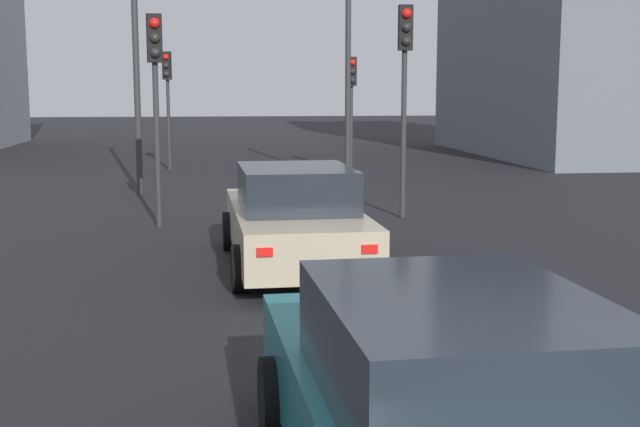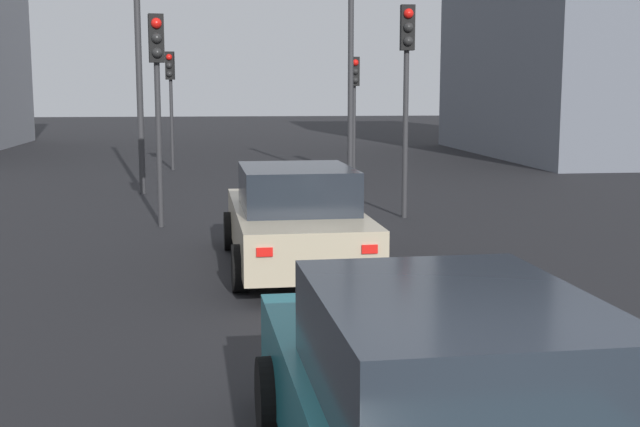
% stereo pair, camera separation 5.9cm
% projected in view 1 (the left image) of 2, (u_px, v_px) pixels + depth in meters
% --- Properties ---
extents(car_beige_lead, '(4.83, 2.10, 1.54)m').
position_uv_depth(car_beige_lead, '(294.00, 219.00, 12.46)').
color(car_beige_lead, tan).
rests_on(car_beige_lead, ground_plane).
extents(car_teal_second, '(4.81, 2.06, 1.53)m').
position_uv_depth(car_teal_second, '(447.00, 415.00, 4.97)').
color(car_teal_second, '#19606B').
rests_on(car_teal_second, ground_plane).
extents(traffic_light_near_left, '(0.33, 0.31, 4.06)m').
position_uv_depth(traffic_light_near_left, '(155.00, 75.00, 15.75)').
color(traffic_light_near_left, '#2D2D30').
rests_on(traffic_light_near_left, ground_plane).
extents(traffic_light_near_right, '(0.32, 0.29, 3.66)m').
position_uv_depth(traffic_light_near_right, '(352.00, 90.00, 26.04)').
color(traffic_light_near_right, '#2D2D30').
rests_on(traffic_light_near_right, ground_plane).
extents(traffic_light_far_left, '(0.33, 0.30, 3.87)m').
position_uv_depth(traffic_light_far_left, '(167.00, 85.00, 27.17)').
color(traffic_light_far_left, '#2D2D30').
rests_on(traffic_light_far_left, ground_plane).
extents(traffic_light_far_right, '(0.32, 0.29, 4.34)m').
position_uv_depth(traffic_light_far_right, '(405.00, 67.00, 16.92)').
color(traffic_light_far_right, '#2D2D30').
rests_on(traffic_light_far_right, ground_plane).
extents(street_lamp_far, '(0.56, 0.36, 7.08)m').
position_uv_depth(street_lamp_far, '(348.00, 34.00, 23.39)').
color(street_lamp_far, '#2D2D30').
rests_on(street_lamp_far, ground_plane).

